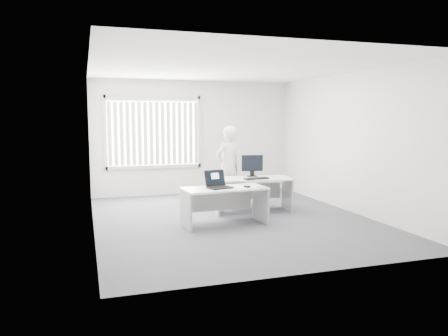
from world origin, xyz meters
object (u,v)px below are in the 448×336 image
object	(u,v)px
desk_far	(252,187)
person	(228,166)
office_chair	(234,190)
desk_near	(225,198)
laptop	(220,180)
monitor	(252,166)

from	to	relation	value
desk_far	person	distance (m)	0.84
desk_far	office_chair	xyz separation A→B (m)	(-0.06, 0.98, -0.20)
desk_far	office_chair	world-z (taller)	office_chair
desk_near	laptop	world-z (taller)	laptop
laptop	monitor	distance (m)	1.51
laptop	desk_far	bearing A→B (deg)	28.80
desk_far	monitor	xyz separation A→B (m)	(0.07, 0.20, 0.42)
laptop	monitor	bearing A→B (deg)	32.45
office_chair	monitor	bearing A→B (deg)	-103.94
person	desk_near	bearing A→B (deg)	47.55
office_chair	person	bearing A→B (deg)	-153.09
desk_far	person	size ratio (longest dim) A/B	0.93
person	monitor	size ratio (longest dim) A/B	3.89
desk_far	laptop	xyz separation A→B (m)	(-0.96, -0.90, 0.32)
monitor	person	bearing A→B (deg)	134.95
desk_near	monitor	bearing A→B (deg)	44.90
desk_near	desk_far	bearing A→B (deg)	41.25
office_chair	laptop	size ratio (longest dim) A/B	2.43
desk_near	desk_far	size ratio (longest dim) A/B	0.94
desk_near	person	distance (m)	1.71
desk_far	office_chair	distance (m)	1.00
office_chair	person	xyz separation A→B (m)	(-0.23, -0.27, 0.56)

